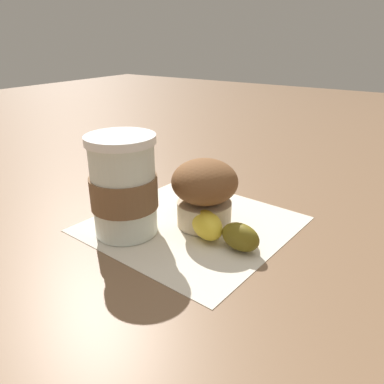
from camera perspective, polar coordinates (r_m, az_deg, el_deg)
The scene contains 5 objects.
ground_plane at distance 0.51m, azimuth 0.00°, elevation -4.94°, with size 3.00×3.00×0.00m, color brown.
paper_napkin at distance 0.51m, azimuth 0.00°, elevation -4.87°, with size 0.25×0.25×0.00m, color beige.
coffee_cup at distance 0.47m, azimuth -10.36°, elevation 0.80°, with size 0.09×0.09×0.13m.
muffin at distance 0.49m, azimuth 1.92°, elevation 0.24°, with size 0.09×0.09×0.09m.
banana at distance 0.50m, azimuth 2.11°, elevation -3.56°, with size 0.13×0.15×0.03m.
Camera 1 is at (-0.38, -0.25, 0.24)m, focal length 35.00 mm.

